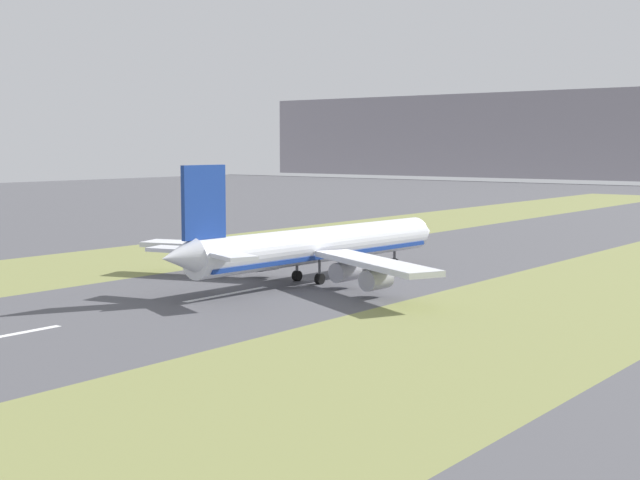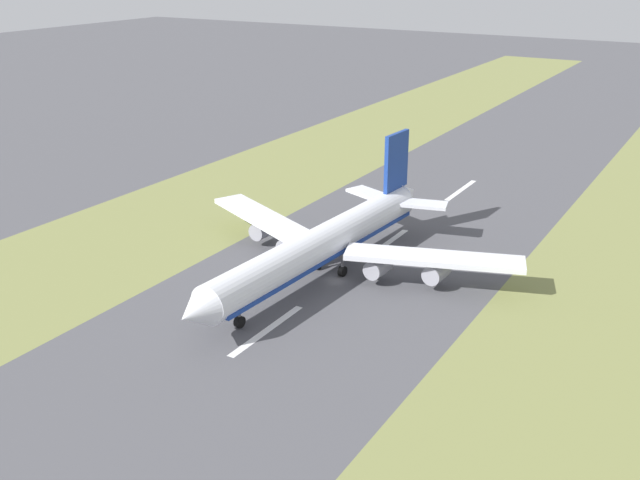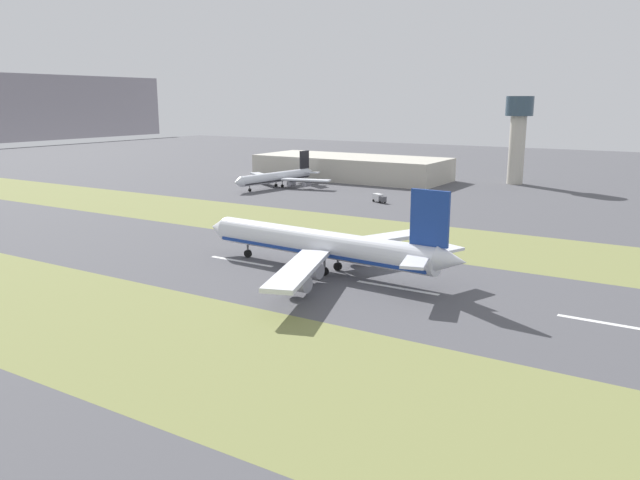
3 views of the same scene
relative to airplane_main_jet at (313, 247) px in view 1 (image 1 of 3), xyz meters
name	(u,v)px [view 1 (image 1 of 3)]	position (x,y,z in m)	size (l,w,h in m)	color
ground_plane	(305,280)	(-2.64, 1.25, -6.02)	(800.00, 800.00, 0.00)	#4C4C51
grass_median_west	(134,259)	(-47.64, 1.25, -6.02)	(40.00, 600.00, 0.01)	olive
grass_median_east	(551,309)	(42.36, 1.25, -6.02)	(40.00, 600.00, 0.01)	olive
centreline_dash_mid	(227,294)	(-2.64, -18.10, -6.01)	(1.20, 18.00, 0.01)	silver
centreline_dash_far	(373,267)	(-2.64, 21.90, -6.01)	(1.20, 18.00, 0.01)	silver
airplane_main_jet	(313,247)	(0.00, 0.00, 0.00)	(64.02, 67.21, 20.20)	silver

